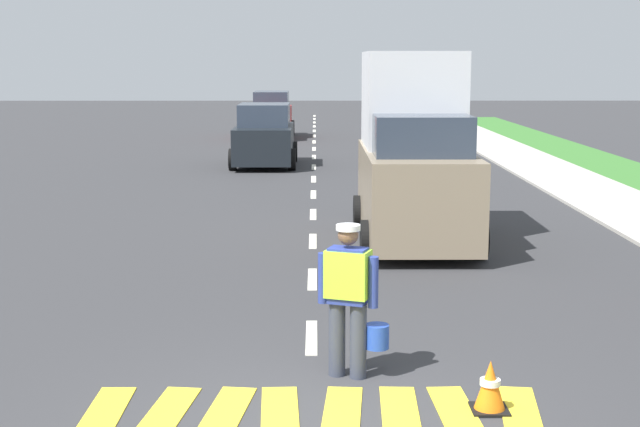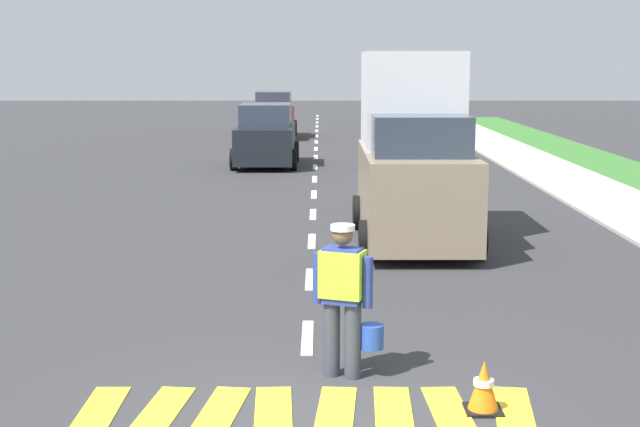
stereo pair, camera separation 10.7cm
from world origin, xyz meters
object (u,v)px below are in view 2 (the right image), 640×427
(car_oncoming_second, at_px, (268,137))
(car_oncoming_third, at_px, (276,116))
(delivery_truck, at_px, (416,156))
(road_worker, at_px, (347,293))
(traffic_cone_near, at_px, (486,387))

(car_oncoming_second, bearing_deg, car_oncoming_third, 91.50)
(delivery_truck, bearing_deg, road_worker, -101.24)
(car_oncoming_third, xyz_separation_m, car_oncoming_second, (0.28, -10.81, -0.02))
(road_worker, bearing_deg, car_oncoming_third, 94.29)
(delivery_truck, distance_m, car_oncoming_second, 12.81)
(traffic_cone_near, height_order, delivery_truck, delivery_truck)
(traffic_cone_near, distance_m, car_oncoming_second, 21.05)
(road_worker, distance_m, car_oncoming_second, 19.89)
(traffic_cone_near, relative_size, delivery_truck, 0.11)
(road_worker, distance_m, traffic_cone_near, 1.79)
(delivery_truck, relative_size, car_oncoming_second, 1.16)
(road_worker, height_order, traffic_cone_near, road_worker)
(car_oncoming_third, bearing_deg, delivery_truck, -80.70)
(delivery_truck, relative_size, car_oncoming_third, 1.06)
(road_worker, bearing_deg, delivery_truck, 78.76)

